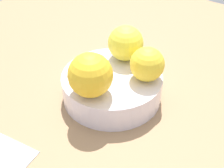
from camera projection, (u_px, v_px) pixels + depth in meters
The scene contains 5 objects.
ground_plane at pixel (112, 100), 63.78cm from camera, with size 110.00×110.00×2.00cm, color #997551.
fruit_bowl at pixel (112, 87), 61.62cm from camera, with size 19.35×19.35×5.18cm.
orange_in_bowl_0 at pixel (147, 64), 57.29cm from camera, with size 6.39×6.39×6.39cm, color yellow.
orange_in_bowl_1 at pixel (89, 74), 53.66cm from camera, with size 7.84×7.84×7.84cm, color yellow.
orange_in_bowl_2 at pixel (126, 43), 62.36cm from camera, with size 7.08×7.08×7.08cm, color yellow.
Camera 1 is at (-38.76, -28.08, 41.29)cm, focal length 50.68 mm.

